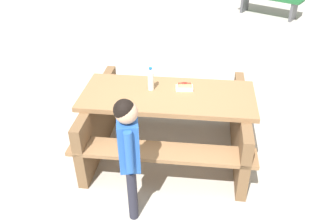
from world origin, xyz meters
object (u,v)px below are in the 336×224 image
(child_in_coat, at_px, (129,146))
(hotdog_tray, at_px, (184,87))
(soda_bottle, at_px, (151,79))
(picnic_table, at_px, (168,118))

(child_in_coat, bearing_deg, hotdog_tray, 56.86)
(hotdog_tray, height_order, child_in_coat, child_in_coat)
(soda_bottle, bearing_deg, picnic_table, -33.88)
(hotdog_tray, relative_size, child_in_coat, 0.16)
(hotdog_tray, distance_m, child_in_coat, 1.11)
(picnic_table, relative_size, child_in_coat, 1.71)
(picnic_table, distance_m, child_in_coat, 1.01)
(picnic_table, height_order, child_in_coat, child_in_coat)
(hotdog_tray, bearing_deg, soda_bottle, 173.72)
(hotdog_tray, bearing_deg, child_in_coat, -123.14)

